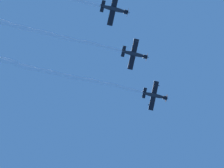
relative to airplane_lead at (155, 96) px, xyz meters
The scene contains 5 objects.
airplane_lead is the anchor object (origin of this frame).
airplane_left_wingman 15.65m from the airplane_lead, 119.03° to the right, with size 8.82×9.38×3.79m.
airplane_right_wingman 30.78m from the airplane_lead, 117.99° to the right, with size 8.84×9.33×3.87m.
smoke_trail_lead 39.33m from the airplane_lead, 168.86° to the right, with size 56.72×12.37×2.79m.
smoke_trail_left_wingman 50.79m from the airplane_lead, 155.19° to the right, with size 56.53×12.76×2.42m.
Camera 1 is at (-14.48, -31.10, 1.54)m, focal length 43.88 mm.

